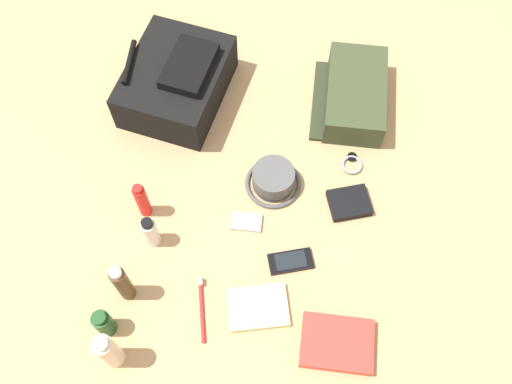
# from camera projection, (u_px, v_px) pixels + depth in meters

# --- Properties ---
(ground_plane) EXTENTS (2.64, 2.02, 0.02)m
(ground_plane) POSITION_uv_depth(u_px,v_px,m) (256.00, 200.00, 1.62)
(ground_plane) COLOR tan
(ground_plane) RESTS_ON ground
(backpack) EXTENTS (0.39, 0.33, 0.16)m
(backpack) POSITION_uv_depth(u_px,v_px,m) (177.00, 81.00, 1.71)
(backpack) COLOR black
(backpack) RESTS_ON ground_plane
(toiletry_pouch) EXTENTS (0.30, 0.21, 0.10)m
(toiletry_pouch) POSITION_uv_depth(u_px,v_px,m) (354.00, 95.00, 1.71)
(toiletry_pouch) COLOR #384228
(toiletry_pouch) RESTS_ON ground_plane
(bucket_hat) EXTENTS (0.16, 0.16, 0.07)m
(bucket_hat) POSITION_uv_depth(u_px,v_px,m) (273.00, 179.00, 1.61)
(bucket_hat) COLOR #535353
(bucket_hat) RESTS_ON ground_plane
(lotion_bottle) EXTENTS (0.05, 0.05, 0.17)m
(lotion_bottle) POSITION_uv_depth(u_px,v_px,m) (109.00, 351.00, 1.35)
(lotion_bottle) COLOR beige
(lotion_bottle) RESTS_ON ground_plane
(shampoo_bottle) EXTENTS (0.05, 0.05, 0.11)m
(shampoo_bottle) POSITION_uv_depth(u_px,v_px,m) (104.00, 323.00, 1.41)
(shampoo_bottle) COLOR #19471E
(shampoo_bottle) RESTS_ON ground_plane
(cologne_bottle) EXTENTS (0.04, 0.04, 0.17)m
(cologne_bottle) POSITION_uv_depth(u_px,v_px,m) (122.00, 283.00, 1.42)
(cologne_bottle) COLOR #473319
(cologne_bottle) RESTS_ON ground_plane
(toothpaste_tube) EXTENTS (0.04, 0.04, 0.12)m
(toothpaste_tube) POSITION_uv_depth(u_px,v_px,m) (150.00, 232.00, 1.51)
(toothpaste_tube) COLOR white
(toothpaste_tube) RESTS_ON ground_plane
(sunscreen_spray) EXTENTS (0.03, 0.03, 0.14)m
(sunscreen_spray) POSITION_uv_depth(u_px,v_px,m) (142.00, 200.00, 1.53)
(sunscreen_spray) COLOR red
(sunscreen_spray) RESTS_ON ground_plane
(paperback_novel) EXTENTS (0.14, 0.18, 0.03)m
(paperback_novel) POSITION_uv_depth(u_px,v_px,m) (337.00, 343.00, 1.42)
(paperback_novel) COLOR red
(paperback_novel) RESTS_ON ground_plane
(cell_phone) EXTENTS (0.09, 0.13, 0.01)m
(cell_phone) POSITION_uv_depth(u_px,v_px,m) (291.00, 261.00, 1.52)
(cell_phone) COLOR black
(cell_phone) RESTS_ON ground_plane
(media_player) EXTENTS (0.05, 0.08, 0.01)m
(media_player) POSITION_uv_depth(u_px,v_px,m) (246.00, 222.00, 1.58)
(media_player) COLOR #B7B7BC
(media_player) RESTS_ON ground_plane
(wristwatch) EXTENTS (0.07, 0.06, 0.01)m
(wristwatch) POSITION_uv_depth(u_px,v_px,m) (352.00, 164.00, 1.66)
(wristwatch) COLOR #99999E
(wristwatch) RESTS_ON ground_plane
(toothbrush) EXTENTS (0.17, 0.04, 0.02)m
(toothbrush) POSITION_uv_depth(u_px,v_px,m) (202.00, 305.00, 1.47)
(toothbrush) COLOR red
(toothbrush) RESTS_ON ground_plane
(wallet) EXTENTS (0.12, 0.13, 0.02)m
(wallet) POSITION_uv_depth(u_px,v_px,m) (349.00, 203.00, 1.59)
(wallet) COLOR black
(wallet) RESTS_ON ground_plane
(notepad) EXTENTS (0.14, 0.17, 0.02)m
(notepad) POSITION_uv_depth(u_px,v_px,m) (258.00, 307.00, 1.47)
(notepad) COLOR beige
(notepad) RESTS_ON ground_plane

